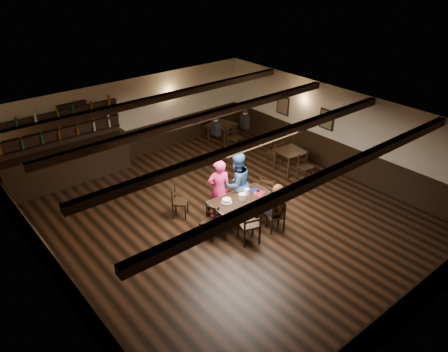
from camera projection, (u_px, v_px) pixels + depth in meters
ground at (228, 219)px, 11.66m from camera, size 10.00×10.00×0.00m
room_shell at (227, 160)px, 10.86m from camera, size 9.02×10.02×2.71m
dining_table at (241, 201)px, 11.19m from camera, size 1.71×0.90×0.75m
chair_near_left at (251, 223)px, 10.47m from camera, size 0.58×0.57×1.01m
chair_near_right at (277, 215)px, 10.93m from camera, size 0.52×0.50×0.86m
chair_end_left at (211, 219)px, 10.81m from camera, size 0.49×0.50×0.84m
chair_end_right at (268, 191)px, 11.84m from camera, size 0.56×0.58×0.99m
chair_far_pushed at (177, 199)px, 11.57m from camera, size 0.57×0.57×0.88m
woman_pink at (219, 190)px, 11.33m from camera, size 0.73×0.62×1.70m
man_blue at (237, 184)px, 11.58m from camera, size 0.87×0.69×1.75m
seated_person at (277, 201)px, 10.81m from camera, size 0.37×0.56×0.91m
cake at (227, 201)px, 10.98m from camera, size 0.28×0.28×0.09m
plate_stack_a at (242, 197)px, 11.07m from camera, size 0.17×0.17×0.16m
plate_stack_b at (246, 192)px, 11.28m from camera, size 0.15×0.15×0.17m
tea_light at (239, 197)px, 11.19m from camera, size 0.05×0.05×0.06m
salt_shaker at (255, 194)px, 11.27m from camera, size 0.04×0.04×0.09m
pepper_shaker at (255, 193)px, 11.32m from camera, size 0.03×0.03×0.08m
drink_glass at (246, 191)px, 11.35m from camera, size 0.08×0.08×0.12m
menu_red at (259, 193)px, 11.38m from camera, size 0.36×0.30×0.00m
menu_blue at (254, 190)px, 11.52m from camera, size 0.36×0.34×0.00m
bar_counter at (66, 160)px, 13.17m from camera, size 4.04×0.70×2.20m
back_table_a at (290, 153)px, 13.75m from camera, size 0.90×0.90×0.75m
back_table_b at (222, 127)px, 15.72m from camera, size 1.06×1.06×0.75m
bg_patron_left at (216, 125)px, 15.36m from camera, size 0.27×0.38×0.72m
bg_patron_right at (245, 118)px, 15.94m from camera, size 0.29×0.39×0.73m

